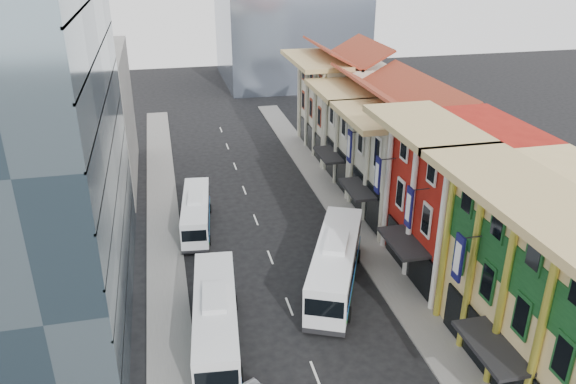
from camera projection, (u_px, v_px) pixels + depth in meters
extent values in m
cube|color=slate|center=(367.00, 245.00, 48.26)|extent=(3.00, 90.00, 0.15)
cube|color=slate|center=(166.00, 269.00, 44.80)|extent=(3.00, 90.00, 0.15)
cube|color=#DCC17F|center=(569.00, 289.00, 31.84)|extent=(8.00, 14.00, 12.00)
cube|color=#A21C12|center=(463.00, 201.00, 42.49)|extent=(8.00, 10.00, 12.00)
cube|color=beige|center=(410.00, 168.00, 51.34)|extent=(8.00, 9.00, 10.00)
cube|color=beige|center=(374.00, 137.00, 59.33)|extent=(8.00, 9.00, 10.00)
cube|color=beige|center=(344.00, 106.00, 68.45)|extent=(8.00, 12.00, 11.00)
cube|color=#415867|center=(4.00, 103.00, 34.25)|extent=(12.00, 26.00, 30.00)
cube|color=gray|center=(81.00, 120.00, 58.18)|extent=(10.00, 18.00, 14.00)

